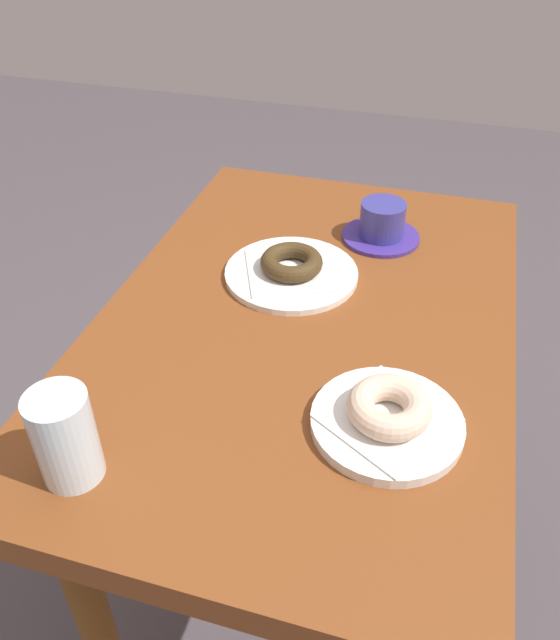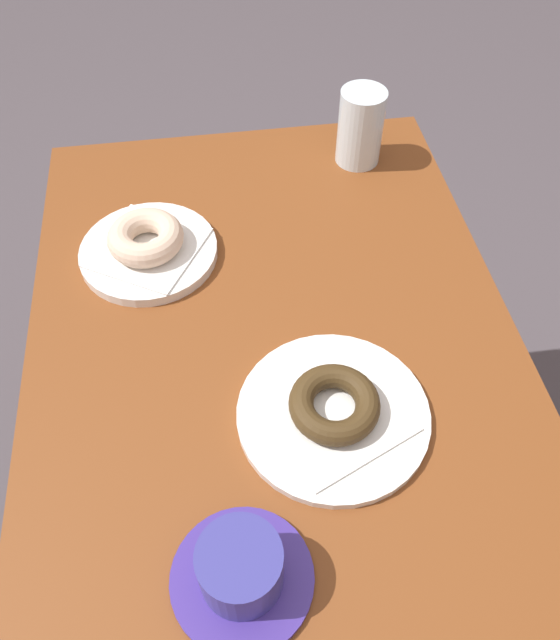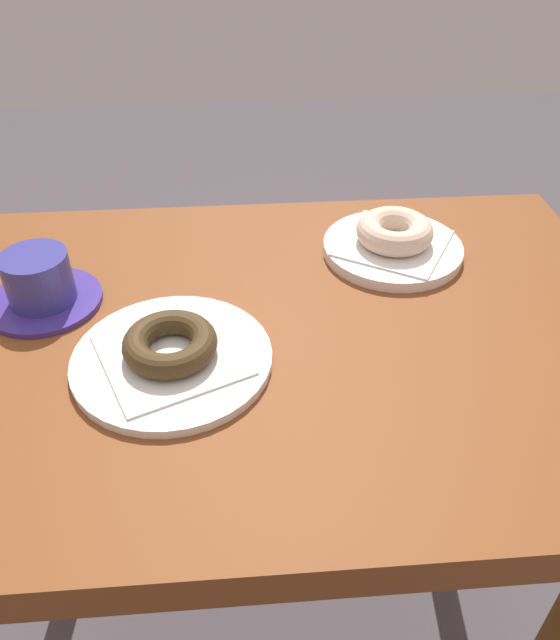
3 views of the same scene
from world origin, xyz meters
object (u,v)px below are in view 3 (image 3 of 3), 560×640
donut_chocolate_ring (170,344)px  donut_sugar_ring (395,231)px  plate_chocolate_ring (172,359)px  plate_sugar_ring (392,248)px  coffee_cup (40,283)px

donut_chocolate_ring → donut_sugar_ring: 0.37m
plate_chocolate_ring → donut_chocolate_ring: donut_chocolate_ring is taller
plate_sugar_ring → donut_sugar_ring: size_ratio=1.84×
donut_chocolate_ring → plate_sugar_ring: 0.37m
donut_chocolate_ring → plate_sugar_ring: bearing=-145.0°
donut_chocolate_ring → plate_sugar_ring: (-0.30, -0.21, -0.02)m
plate_sugar_ring → coffee_cup: (0.47, 0.08, 0.02)m
coffee_cup → donut_sugar_ring: bearing=-169.8°
donut_chocolate_ring → donut_sugar_ring: bearing=-145.0°
donut_sugar_ring → coffee_cup: bearing=10.2°
donut_chocolate_ring → donut_sugar_ring: (-0.30, -0.21, 0.01)m
plate_sugar_ring → donut_sugar_ring: 0.03m
plate_chocolate_ring → donut_sugar_ring: bearing=-145.0°
coffee_cup → plate_chocolate_ring: bearing=143.2°
plate_chocolate_ring → plate_sugar_ring: size_ratio=1.16×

